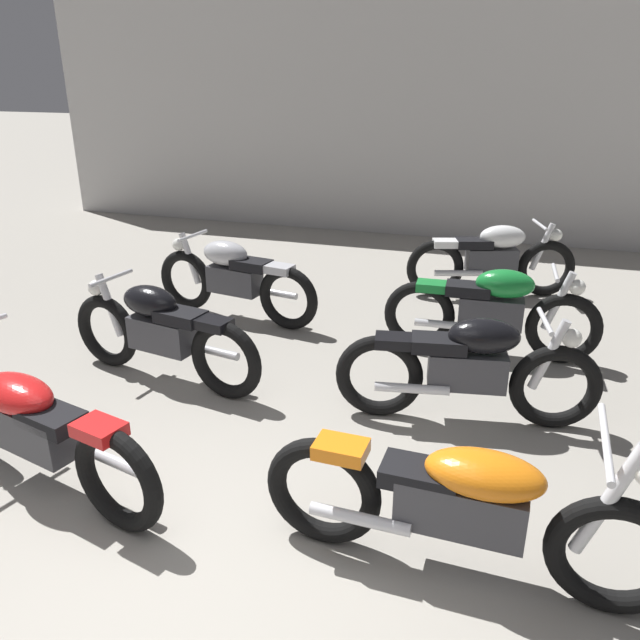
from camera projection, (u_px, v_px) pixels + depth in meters
The scene contains 9 objects.
ground_plane at pixel (156, 620), 3.10m from camera, with size 60.00×60.00×0.00m, color gray.
back_wall at pixel (425, 118), 9.53m from camera, with size 12.64×0.24×3.60m, color #BCBAB7.
motorcycle_left_row_0 at pixel (30, 425), 3.93m from camera, with size 2.13×0.79×0.97m.
motorcycle_left_row_1 at pixel (161, 331), 5.30m from camera, with size 1.96×0.56×0.88m.
motorcycle_left_row_2 at pixel (234, 278), 6.64m from camera, with size 1.96×0.54×0.88m.
motorcycle_right_row_0 at pixel (463, 504), 3.22m from camera, with size 2.17×0.68×0.97m.
motorcycle_right_row_1 at pixel (468, 367), 4.67m from camera, with size 1.96×0.60×0.88m.
motorcycle_right_row_2 at pixel (492, 309), 5.77m from camera, with size 1.97×0.48×0.88m.
motorcycle_right_row_3 at pixel (492, 258), 7.31m from camera, with size 1.92×0.74×0.88m.
Camera 1 is at (1.46, -1.96, 2.54)m, focal length 35.26 mm.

